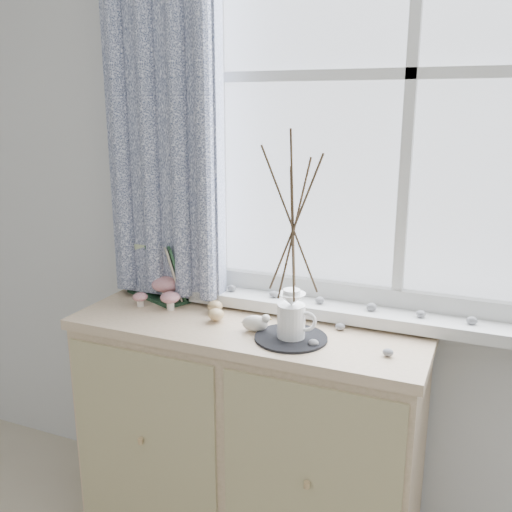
{
  "coord_description": "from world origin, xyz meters",
  "views": [
    {
      "loc": [
        0.57,
        0.12,
        1.56
      ],
      "look_at": [
        -0.1,
        1.7,
        1.1
      ],
      "focal_mm": 40.0,
      "sensor_mm": 36.0,
      "label": 1
    }
  ],
  "objects_px": {
    "botanical_book": "(152,272)",
    "twig_pitcher": "(293,221)",
    "sideboard": "(248,435)",
    "toadstool_cluster": "(164,289)"
  },
  "relations": [
    {
      "from": "botanical_book",
      "to": "twig_pitcher",
      "type": "height_order",
      "value": "twig_pitcher"
    },
    {
      "from": "botanical_book",
      "to": "twig_pitcher",
      "type": "bearing_deg",
      "value": 9.02
    },
    {
      "from": "sideboard",
      "to": "toadstool_cluster",
      "type": "xyz_separation_m",
      "value": [
        -0.36,
        0.06,
        0.48
      ]
    },
    {
      "from": "sideboard",
      "to": "botanical_book",
      "type": "xyz_separation_m",
      "value": [
        -0.42,
        0.08,
        0.53
      ]
    },
    {
      "from": "toadstool_cluster",
      "to": "twig_pitcher",
      "type": "xyz_separation_m",
      "value": [
        0.54,
        -0.12,
        0.32
      ]
    },
    {
      "from": "twig_pitcher",
      "to": "botanical_book",
      "type": "bearing_deg",
      "value": 149.03
    },
    {
      "from": "sideboard",
      "to": "toadstool_cluster",
      "type": "relative_size",
      "value": 6.55
    },
    {
      "from": "sideboard",
      "to": "toadstool_cluster",
      "type": "height_order",
      "value": "toadstool_cluster"
    },
    {
      "from": "twig_pitcher",
      "to": "sideboard",
      "type": "bearing_deg",
      "value": 142.15
    },
    {
      "from": "botanical_book",
      "to": "twig_pitcher",
      "type": "relative_size",
      "value": 0.48
    }
  ]
}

